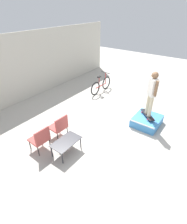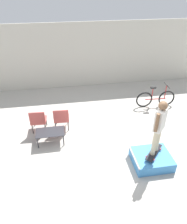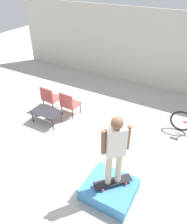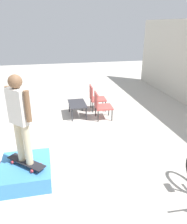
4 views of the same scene
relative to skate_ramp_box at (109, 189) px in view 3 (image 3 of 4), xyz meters
The scene contains 8 objects.
ground_plane 1.41m from the skate_ramp_box, 148.05° to the left, with size 24.00×24.00×0.00m, color #B7B2A8.
house_wall_back 5.84m from the skate_ramp_box, 102.07° to the left, with size 12.00×0.06×3.00m.
skate_ramp_box is the anchor object (origin of this frame).
skateboard_on_ramp 0.25m from the skate_ramp_box, 32.50° to the left, with size 0.72×0.75×0.07m.
person_skater 1.23m from the skate_ramp_box, 32.50° to the left, with size 0.43×0.43×1.67m.
coffee_table 3.24m from the skate_ramp_box, 153.81° to the left, with size 0.92×0.54×0.44m.
patio_chair_left 3.94m from the skate_ramp_box, 147.28° to the left, with size 0.54×0.54×0.87m.
patio_chair_right 3.30m from the skate_ramp_box, 139.76° to the left, with size 0.54×0.54×0.87m.
Camera 3 is at (2.37, -3.55, 4.23)m, focal length 35.00 mm.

